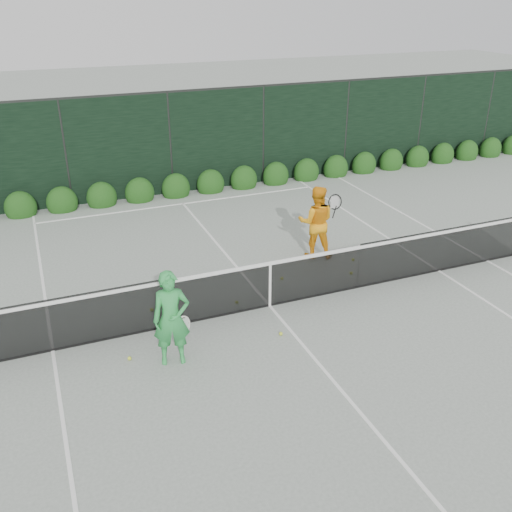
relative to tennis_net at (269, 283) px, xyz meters
name	(u,v)px	position (x,y,z in m)	size (l,w,h in m)	color
ground	(270,306)	(0.02, 0.00, -0.53)	(80.00, 80.00, 0.00)	gray
tennis_net	(269,283)	(0.00, 0.00, 0.00)	(12.90, 0.10, 1.07)	#103218
player_woman	(171,319)	(-2.20, -1.08, 0.30)	(0.68, 0.50, 1.67)	green
player_man	(316,222)	(1.94, 1.75, 0.33)	(1.03, 0.94, 1.72)	#FFA415
court_lines	(270,306)	(0.02, 0.00, -0.53)	(11.03, 23.83, 0.01)	white
windscreen_fence	(344,303)	(0.02, -2.71, 0.98)	(32.00, 21.07, 3.06)	black
hedge_row	(176,189)	(0.02, 7.15, -0.30)	(31.66, 0.65, 0.94)	#13390F
tennis_balls	(262,299)	(-0.04, 0.27, -0.50)	(5.61, 2.29, 0.07)	#CCDE31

